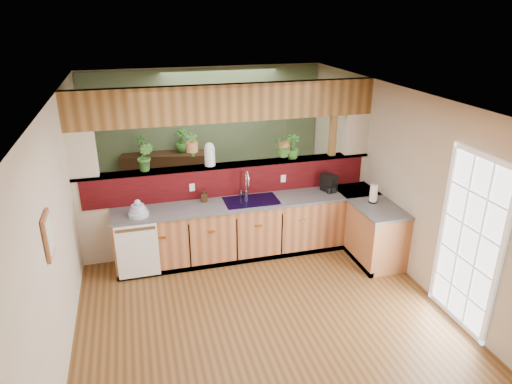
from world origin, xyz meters
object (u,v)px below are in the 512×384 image
object	(u,v)px
coffee_maker	(329,183)
paper_towel	(374,194)
faucet	(246,183)
shelving_console	(168,181)
dish_stack	(138,211)
glass_jar	(210,154)
soap_dispenser	(204,195)

from	to	relation	value
coffee_maker	paper_towel	xyz separation A→B (m)	(0.46, -0.59, 0.00)
faucet	shelving_console	bearing A→B (deg)	115.86
coffee_maker	shelving_console	distance (m)	3.28
faucet	shelving_console	distance (m)	2.43
dish_stack	shelving_console	world-z (taller)	dish_stack
shelving_console	coffee_maker	bearing A→B (deg)	-32.99
faucet	glass_jar	size ratio (longest dim) A/B	1.20
dish_stack	paper_towel	size ratio (longest dim) A/B	0.96
paper_towel	shelving_console	world-z (taller)	paper_towel
soap_dispenser	shelving_console	bearing A→B (deg)	99.91
soap_dispenser	shelving_console	distance (m)	2.20
soap_dispenser	shelving_console	xyz separation A→B (m)	(-0.37, 2.11, -0.50)
coffee_maker	dish_stack	bearing A→B (deg)	158.79
paper_towel	coffee_maker	bearing A→B (deg)	127.97
faucet	glass_jar	world-z (taller)	glass_jar
shelving_console	soap_dispenser	bearing A→B (deg)	-69.66
glass_jar	faucet	bearing A→B (deg)	-22.86
dish_stack	soap_dispenser	bearing A→B (deg)	15.23
dish_stack	glass_jar	bearing A→B (deg)	23.07
coffee_maker	glass_jar	world-z (taller)	glass_jar
coffee_maker	shelving_console	bearing A→B (deg)	112.46
faucet	dish_stack	distance (m)	1.66
glass_jar	soap_dispenser	bearing A→B (deg)	-124.42
faucet	shelving_console	size ratio (longest dim) A/B	0.26
faucet	soap_dispenser	distance (m)	0.67
faucet	paper_towel	bearing A→B (deg)	-21.34
soap_dispenser	glass_jar	bearing A→B (deg)	55.58
faucet	soap_dispenser	xyz separation A→B (m)	(-0.66, 0.00, -0.13)
soap_dispenser	paper_towel	xyz separation A→B (m)	(2.44, -0.70, 0.03)
shelving_console	faucet	bearing A→B (deg)	-53.71
dish_stack	shelving_console	distance (m)	2.50
dish_stack	shelving_console	xyz separation A→B (m)	(0.60, 2.38, -0.48)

